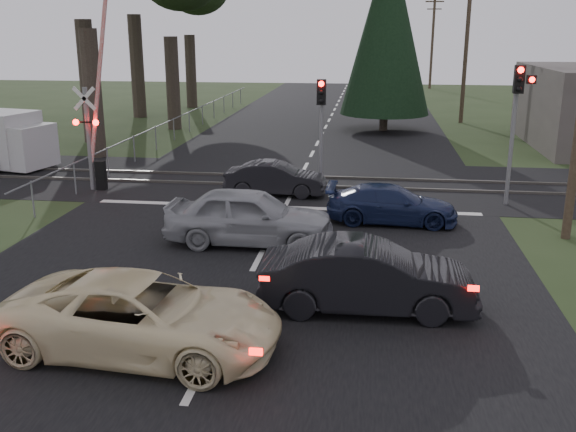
% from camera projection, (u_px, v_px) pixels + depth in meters
% --- Properties ---
extents(ground, '(120.00, 120.00, 0.00)m').
position_uv_depth(ground, '(234.00, 308.00, 13.88)').
color(ground, '#253417').
rests_on(ground, ground).
extents(road, '(14.00, 100.00, 0.01)m').
position_uv_depth(road, '(291.00, 194.00, 23.40)').
color(road, black).
rests_on(road, ground).
extents(rail_corridor, '(120.00, 8.00, 0.01)m').
position_uv_depth(rail_corridor, '(298.00, 182.00, 25.30)').
color(rail_corridor, black).
rests_on(rail_corridor, ground).
extents(stop_line, '(13.00, 0.35, 0.00)m').
position_uv_depth(stop_line, '(285.00, 207.00, 21.69)').
color(stop_line, silver).
rests_on(stop_line, ground).
extents(rail_near, '(120.00, 0.12, 0.10)m').
position_uv_depth(rail_near, '(295.00, 186.00, 24.53)').
color(rail_near, '#59544C').
rests_on(rail_near, ground).
extents(rail_far, '(120.00, 0.12, 0.10)m').
position_uv_depth(rail_far, '(300.00, 176.00, 26.05)').
color(rail_far, '#59544C').
rests_on(rail_far, ground).
extents(crossing_signal, '(1.62, 0.38, 6.96)m').
position_uv_depth(crossing_signal, '(94.00, 135.00, 23.53)').
color(crossing_signal, slate).
rests_on(crossing_signal, ground).
extents(traffic_signal_right, '(0.68, 0.48, 4.70)m').
position_uv_depth(traffic_signal_right, '(517.00, 108.00, 21.03)').
color(traffic_signal_right, slate).
rests_on(traffic_signal_right, ground).
extents(traffic_signal_center, '(0.32, 0.48, 4.10)m').
position_uv_depth(traffic_signal_center, '(321.00, 116.00, 23.13)').
color(traffic_signal_center, slate).
rests_on(traffic_signal_center, ground).
extents(utility_pole_mid, '(1.80, 0.26, 9.00)m').
position_uv_depth(utility_pole_mid, '(466.00, 47.00, 40.05)').
color(utility_pole_mid, '#4C3D2D').
rests_on(utility_pole_mid, ground).
extents(utility_pole_far, '(1.80, 0.26, 9.00)m').
position_uv_depth(utility_pole_far, '(432.00, 40.00, 63.84)').
color(utility_pole_far, '#4C3D2D').
rests_on(utility_pole_far, ground).
extents(conifer_tree, '(5.20, 5.20, 11.00)m').
position_uv_depth(conifer_tree, '(387.00, 26.00, 36.51)').
color(conifer_tree, '#473D33').
rests_on(conifer_tree, ground).
extents(fence_left, '(0.10, 36.00, 1.20)m').
position_uv_depth(fence_left, '(182.00, 136.00, 36.27)').
color(fence_left, slate).
rests_on(fence_left, ground).
extents(cream_coupe, '(5.37, 2.81, 1.44)m').
position_uv_depth(cream_coupe, '(142.00, 316.00, 11.85)').
color(cream_coupe, beige).
rests_on(cream_coupe, ground).
extents(dark_hatchback, '(4.60, 1.71, 1.50)m').
position_uv_depth(dark_hatchback, '(367.00, 277.00, 13.61)').
color(dark_hatchback, black).
rests_on(dark_hatchback, ground).
extents(silver_car, '(4.68, 1.89, 1.59)m').
position_uv_depth(silver_car, '(249.00, 217.00, 17.84)').
color(silver_car, gray).
rests_on(silver_car, ground).
extents(blue_sedan, '(4.08, 1.75, 1.17)m').
position_uv_depth(blue_sedan, '(392.00, 204.00, 19.87)').
color(blue_sedan, '#162043').
rests_on(blue_sedan, ground).
extents(dark_car_far, '(3.67, 1.35, 1.20)m').
position_uv_depth(dark_car_far, '(276.00, 179.00, 23.21)').
color(dark_car_far, black).
rests_on(dark_car_far, ground).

